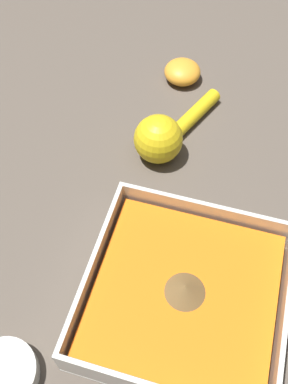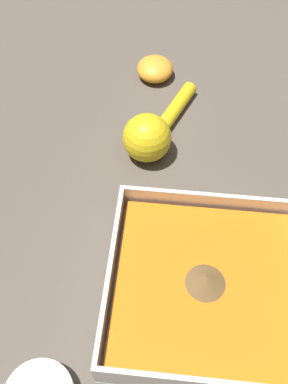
% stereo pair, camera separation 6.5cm
% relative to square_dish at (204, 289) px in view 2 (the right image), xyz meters
% --- Properties ---
extents(ground_plane, '(4.00, 4.00, 0.00)m').
position_rel_square_dish_xyz_m(ground_plane, '(-0.02, 0.01, -0.02)').
color(ground_plane, brown).
extents(square_dish, '(0.25, 0.25, 0.06)m').
position_rel_square_dish_xyz_m(square_dish, '(0.00, 0.00, 0.00)').
color(square_dish, silver).
rests_on(square_dish, ground_plane).
extents(lemon_squeezer, '(0.19, 0.11, 0.08)m').
position_rel_square_dish_xyz_m(lemon_squeezer, '(-0.25, -0.09, 0.01)').
color(lemon_squeezer, yellow).
rests_on(lemon_squeezer, ground_plane).
extents(lemon_half, '(0.07, 0.07, 0.04)m').
position_rel_square_dish_xyz_m(lemon_half, '(-0.42, -0.10, -0.00)').
color(lemon_half, orange).
rests_on(lemon_half, ground_plane).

